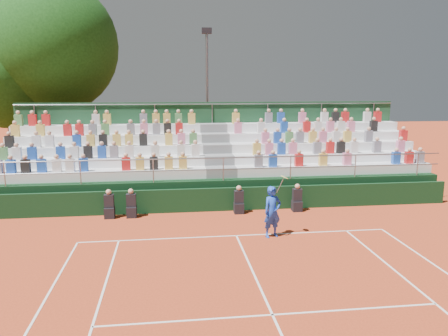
{
  "coord_description": "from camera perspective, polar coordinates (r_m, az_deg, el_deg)",
  "views": [
    {
      "loc": [
        -2.31,
        -14.66,
        5.32
      ],
      "look_at": [
        0.0,
        3.5,
        1.8
      ],
      "focal_mm": 35.0,
      "sensor_mm": 36.0,
      "label": 1
    }
  ],
  "objects": [
    {
      "name": "floodlight_mast",
      "position": [
        27.34,
        -2.22,
        10.23
      ],
      "size": [
        0.6,
        0.25,
        8.66
      ],
      "color": "gray",
      "rests_on": "ground"
    },
    {
      "name": "tennis_player",
      "position": [
        15.48,
        6.35,
        -5.69
      ],
      "size": [
        0.92,
        0.62,
        2.22
      ],
      "color": "blue",
      "rests_on": "ground"
    },
    {
      "name": "tree_west",
      "position": [
        28.58,
        -26.43,
        10.86
      ],
      "size": [
        6.21,
        6.21,
        8.98
      ],
      "color": "#331F12",
      "rests_on": "ground"
    },
    {
      "name": "line_officials",
      "position": [
        18.1,
        -3.7,
        -4.66
      ],
      "size": [
        8.19,
        0.4,
        1.19
      ],
      "color": "black",
      "rests_on": "ground"
    },
    {
      "name": "ground",
      "position": [
        15.76,
        1.63,
        -8.84
      ],
      "size": [
        90.0,
        90.0,
        0.0
      ],
      "primitive_type": "plane",
      "color": "#B6401E",
      "rests_on": "ground"
    },
    {
      "name": "tree_east",
      "position": [
        28.35,
        -21.77,
        14.54
      ],
      "size": [
        7.86,
        7.86,
        11.44
      ],
      "color": "#331F12",
      "rests_on": "ground"
    },
    {
      "name": "grandstand",
      "position": [
        21.63,
        -1.03,
        -0.39
      ],
      "size": [
        20.0,
        5.2,
        4.4
      ],
      "color": "black",
      "rests_on": "ground"
    },
    {
      "name": "courtside_wall",
      "position": [
        18.64,
        0.12,
        -4.1
      ],
      "size": [
        20.0,
        0.15,
        1.0
      ],
      "primitive_type": "cube",
      "color": "black",
      "rests_on": "ground"
    }
  ]
}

